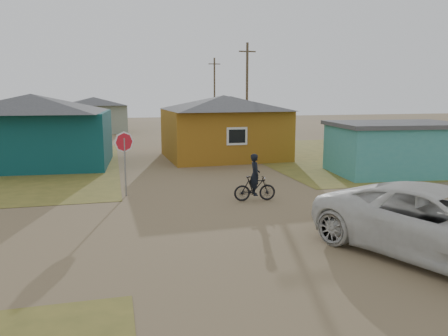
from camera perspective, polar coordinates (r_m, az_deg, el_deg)
The scene contains 13 objects.
ground at distance 13.79m, azimuth 4.27°, elevation -7.36°, with size 120.00×120.00×0.00m, color olive.
grass_ne at distance 31.59m, azimuth 21.10°, elevation 1.80°, with size 20.00×18.00×0.00m, color olive.
house_teal at distance 26.40m, azimuth -23.66°, elevation 4.65°, with size 8.93×7.08×4.00m.
house_yellow at distance 27.39m, azimuth -0.05°, elevation 5.53°, with size 7.72×6.76×3.90m.
shed_turquoise at distance 23.59m, azimuth 21.44°, elevation 2.45°, with size 6.71×4.93×2.60m.
house_pale_west at distance 46.56m, azimuth -16.60°, elevation 6.73°, with size 7.04×6.15×3.60m.
house_beige_east at distance 54.41m, azimuth 0.86°, elevation 7.54°, with size 6.95×6.05×3.60m.
house_pale_north at distance 59.33m, azimuth -23.96°, elevation 6.79°, with size 6.28×5.81×3.40m.
utility_pole_near at distance 36.11m, azimuth 3.02°, elevation 9.96°, with size 1.40×0.20×8.00m.
utility_pole_far at distance 51.82m, azimuth -1.25°, elevation 9.94°, with size 1.40×0.20×8.00m.
stop_sign at distance 17.54m, azimuth -12.88°, elevation 2.44°, with size 0.84×0.10×2.58m.
cyclist at distance 16.56m, azimuth 4.05°, elevation -2.07°, with size 1.64×0.61×1.81m.
vehicle at distance 12.03m, azimuth 26.64°, elevation -6.61°, with size 2.94×6.37×1.77m, color silver.
Camera 1 is at (-4.23, -12.47, 4.08)m, focal length 35.00 mm.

